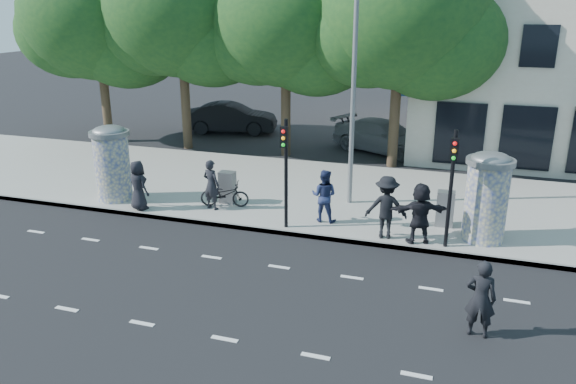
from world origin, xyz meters
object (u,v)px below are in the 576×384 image
(traffic_pole_near, at_px, (285,163))
(ped_c, at_px, (324,196))
(ad_column_left, at_px, (112,161))
(ad_column_right, at_px, (487,195))
(cabinet_right, at_px, (445,209))
(traffic_pole_far, at_px, (452,177))
(ped_d, at_px, (386,207))
(ped_b, at_px, (211,185))
(cabinet_left, at_px, (227,187))
(street_lamp, at_px, (354,67))
(bicycle, at_px, (225,194))
(car_right, at_px, (384,136))
(ped_a, at_px, (138,185))
(man_road, at_px, (481,299))
(car_mid, at_px, (231,118))

(traffic_pole_near, relative_size, ped_c, 2.00)
(ad_column_left, xyz_separation_m, ad_column_right, (12.40, 0.20, 0.00))
(ped_c, relative_size, cabinet_right, 1.51)
(traffic_pole_far, xyz_separation_m, ped_d, (-1.76, 0.19, -1.13))
(ped_b, xyz_separation_m, ped_d, (5.93, -0.64, 0.09))
(cabinet_left, bearing_deg, traffic_pole_far, -12.53)
(cabinet_left, bearing_deg, street_lamp, 16.88)
(street_lamp, distance_m, bicycle, 6.02)
(ped_d, xyz_separation_m, car_right, (-1.69, 10.73, -0.35))
(cabinet_right, bearing_deg, ped_a, -172.26)
(cabinet_right, bearing_deg, man_road, -81.74)
(cabinet_left, distance_m, cabinet_right, 7.30)
(ped_a, bearing_deg, ped_d, -154.65)
(cabinet_right, bearing_deg, traffic_pole_far, -87.05)
(bicycle, bearing_deg, car_right, -35.04)
(bicycle, bearing_deg, ped_c, -107.32)
(man_road, distance_m, car_right, 15.71)
(street_lamp, bearing_deg, ped_a, -157.12)
(street_lamp, xyz_separation_m, car_right, (-0.05, 8.08, -4.05))
(ped_a, relative_size, ped_c, 0.99)
(cabinet_left, relative_size, cabinet_right, 1.00)
(ped_d, height_order, bicycle, ped_d)
(ped_d, bearing_deg, street_lamp, -66.04)
(cabinet_right, bearing_deg, traffic_pole_near, -161.83)
(ped_a, relative_size, car_right, 0.33)
(bicycle, height_order, car_right, car_right)
(ped_a, bearing_deg, traffic_pole_near, -156.21)
(bicycle, bearing_deg, cabinet_right, -99.17)
(ad_column_right, bearing_deg, car_mid, 138.21)
(street_lamp, relative_size, bicycle, 4.81)
(ad_column_left, relative_size, ped_c, 1.56)
(man_road, relative_size, cabinet_right, 1.56)
(car_right, bearing_deg, bicycle, -177.10)
(ped_b, relative_size, cabinet_left, 1.53)
(ped_d, xyz_separation_m, cabinet_left, (-5.68, 1.38, -0.39))
(car_right, bearing_deg, street_lamp, -154.80)
(ped_a, distance_m, car_mid, 12.69)
(traffic_pole_near, xyz_separation_m, cabinet_right, (4.67, 1.68, -1.52))
(man_road, relative_size, bicycle, 1.05)
(man_road, xyz_separation_m, cabinet_right, (-1.02, 5.85, -0.16))
(traffic_pole_near, xyz_separation_m, bicycle, (-2.57, 1.18, -1.64))
(traffic_pole_far, xyz_separation_m, man_road, (0.88, -4.18, -1.36))
(traffic_pole_far, relative_size, car_right, 0.66)
(ad_column_right, bearing_deg, bicycle, 178.14)
(ad_column_right, bearing_deg, ad_column_left, -179.08)
(ped_c, relative_size, bicycle, 1.02)
(street_lamp, relative_size, cabinet_right, 7.14)
(ad_column_left, bearing_deg, man_road, -21.68)
(man_road, bearing_deg, traffic_pole_near, -33.68)
(ad_column_right, xyz_separation_m, ped_d, (-2.76, -0.72, -0.44))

